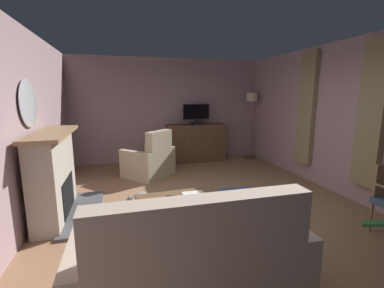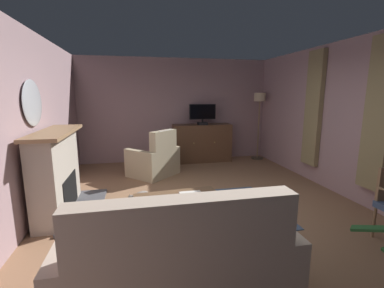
# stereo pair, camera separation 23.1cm
# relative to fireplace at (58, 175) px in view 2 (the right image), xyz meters

# --- Properties ---
(ground_plane) EXTENTS (5.67, 7.55, 0.04)m
(ground_plane) POSITION_rel_fireplace_xyz_m (2.26, -0.51, -0.63)
(ground_plane) COLOR #936B4C
(wall_back) EXTENTS (5.67, 0.10, 2.75)m
(wall_back) POSITION_rel_fireplace_xyz_m (2.26, 3.02, 0.77)
(wall_back) COLOR gray
(wall_back) RESTS_ON ground_plane
(wall_left) EXTENTS (0.10, 7.55, 2.75)m
(wall_left) POSITION_rel_fireplace_xyz_m (-0.33, -0.51, 0.77)
(wall_left) COLOR gray
(wall_left) RESTS_ON ground_plane
(wall_right_with_window) EXTENTS (0.10, 7.55, 2.75)m
(wall_right_with_window) POSITION_rel_fireplace_xyz_m (4.84, -0.51, 0.77)
(wall_right_with_window) COLOR #A6858B
(wall_right_with_window) RESTS_ON ground_plane
(curtain_panel_near) EXTENTS (0.10, 0.44, 2.31)m
(curtain_panel_near) POSITION_rel_fireplace_xyz_m (4.73, -0.90, 0.90)
(curtain_panel_near) COLOR #8E7F56
(curtain_panel_far) EXTENTS (0.10, 0.44, 2.31)m
(curtain_panel_far) POSITION_rel_fireplace_xyz_m (4.73, 0.60, 0.90)
(curtain_panel_far) COLOR #8E7F56
(rug_central) EXTENTS (2.18, 1.72, 0.01)m
(rug_central) POSITION_rel_fireplace_xyz_m (2.27, -0.42, -0.60)
(rug_central) COLOR slate
(rug_central) RESTS_ON ground_plane
(fireplace) EXTENTS (0.82, 1.63, 1.28)m
(fireplace) POSITION_rel_fireplace_xyz_m (0.00, 0.00, 0.00)
(fireplace) COLOR #4C4C51
(fireplace) RESTS_ON ground_plane
(wall_mirror_oval) EXTENTS (0.06, 0.73, 0.66)m
(wall_mirror_oval) POSITION_rel_fireplace_xyz_m (-0.25, 0.00, 1.08)
(wall_mirror_oval) COLOR #B2B7BF
(tv_cabinet) EXTENTS (1.55, 0.53, 1.01)m
(tv_cabinet) POSITION_rel_fireplace_xyz_m (2.91, 2.67, -0.12)
(tv_cabinet) COLOR #402A1C
(tv_cabinet) RESTS_ON ground_plane
(television) EXTENTS (0.70, 0.20, 0.54)m
(television) POSITION_rel_fireplace_xyz_m (2.91, 2.62, 0.69)
(television) COLOR black
(television) RESTS_ON tv_cabinet
(coffee_table) EXTENTS (1.16, 0.54, 0.47)m
(coffee_table) POSITION_rel_fireplace_xyz_m (1.69, -0.87, -0.19)
(coffee_table) COLOR brown
(coffee_table) RESTS_ON ground_plane
(tv_remote) EXTENTS (0.18, 0.10, 0.02)m
(tv_remote) POSITION_rel_fireplace_xyz_m (1.58, -0.91, -0.12)
(tv_remote) COLOR black
(tv_remote) RESTS_ON coffee_table
(folded_newspaper) EXTENTS (0.30, 0.22, 0.01)m
(folded_newspaper) POSITION_rel_fireplace_xyz_m (1.88, -0.85, -0.13)
(folded_newspaper) COLOR silver
(folded_newspaper) RESTS_ON coffee_table
(sofa_floral) EXTENTS (2.00, 0.90, 1.08)m
(sofa_floral) POSITION_rel_fireplace_xyz_m (1.50, -2.17, -0.26)
(sofa_floral) COLOR #C6B29E
(sofa_floral) RESTS_ON ground_plane
(armchair_beside_cabinet) EXTENTS (1.25, 1.25, 1.06)m
(armchair_beside_cabinet) POSITION_rel_fireplace_xyz_m (1.57, 1.64, -0.27)
(armchair_beside_cabinet) COLOR tan
(armchair_beside_cabinet) RESTS_ON ground_plane
(cat) EXTENTS (0.55, 0.46, 0.20)m
(cat) POSITION_rel_fireplace_xyz_m (1.20, 0.14, -0.51)
(cat) COLOR gray
(cat) RESTS_ON ground_plane
(floor_lamp) EXTENTS (0.32, 0.32, 1.84)m
(floor_lamp) POSITION_rel_fireplace_xyz_m (4.52, 2.60, 0.81)
(floor_lamp) COLOR #4C4233
(floor_lamp) RESTS_ON ground_plane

